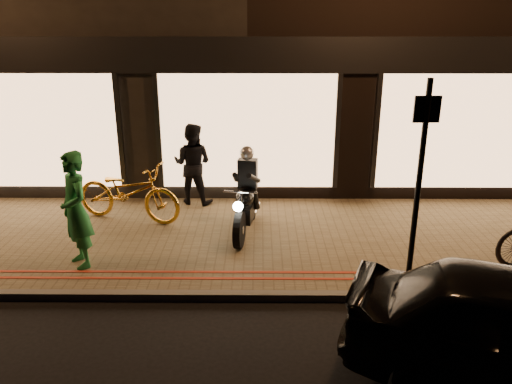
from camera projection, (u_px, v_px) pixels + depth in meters
ground at (242, 302)px, 7.13m from camera, size 90.00×90.00×0.00m
sidewalk at (246, 239)px, 9.00m from camera, size 50.00×4.00×0.12m
kerb_stone at (242, 296)px, 7.16m from camera, size 50.00×0.14×0.12m
red_kerb_lines at (243, 275)px, 7.61m from camera, size 50.00×0.26×0.01m
building_row at (251, 3)px, 14.23m from camera, size 48.00×10.11×8.50m
motorcycle at (246, 200)px, 9.00m from camera, size 0.65×1.94×1.59m
sign_post at (419, 177)px, 6.76m from camera, size 0.35×0.08×3.00m
bicycle_gold at (128, 192)px, 9.55m from camera, size 2.28×1.35×1.13m
person_green at (76, 210)px, 7.66m from camera, size 0.77×0.80×1.85m
person_dark at (193, 164)px, 10.37m from camera, size 0.95×0.81×1.70m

